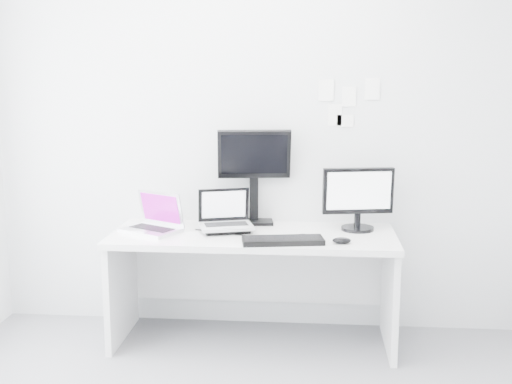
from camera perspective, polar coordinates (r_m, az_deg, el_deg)
back_wall at (r=4.39m, az=0.16°, el=5.37°), size 3.60×0.00×3.60m
desk at (r=4.25m, az=-0.25°, el=-8.39°), size 1.80×0.70×0.73m
macbook at (r=4.21m, az=-9.24°, el=-1.71°), size 0.44×0.40×0.27m
speaker at (r=4.36m, az=-3.00°, el=-1.77°), size 0.10×0.10×0.17m
dell_laptop at (r=4.16m, az=-2.60°, el=-1.65°), size 0.39×0.34×0.28m
rear_monitor at (r=4.35m, az=-0.17°, el=1.45°), size 0.50×0.23×0.66m
samsung_monitor at (r=4.24m, az=8.92°, el=-0.53°), size 0.49×0.29×0.42m
keyboard at (r=3.91m, az=2.36°, el=-4.25°), size 0.51×0.25×0.03m
mouse at (r=3.93m, az=7.48°, el=-4.22°), size 0.12×0.08×0.04m
wall_note_0 at (r=4.36m, az=6.13°, el=8.83°), size 0.10×0.00×0.14m
wall_note_1 at (r=4.36m, az=8.11°, el=8.26°), size 0.09×0.00×0.13m
wall_note_2 at (r=4.37m, az=10.12°, el=8.86°), size 0.10×0.00×0.14m
wall_note_3 at (r=4.37m, az=7.80°, el=6.17°), size 0.11×0.00×0.08m
wall_note_4 at (r=4.37m, az=6.90°, el=6.71°), size 0.09×0.00×0.14m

